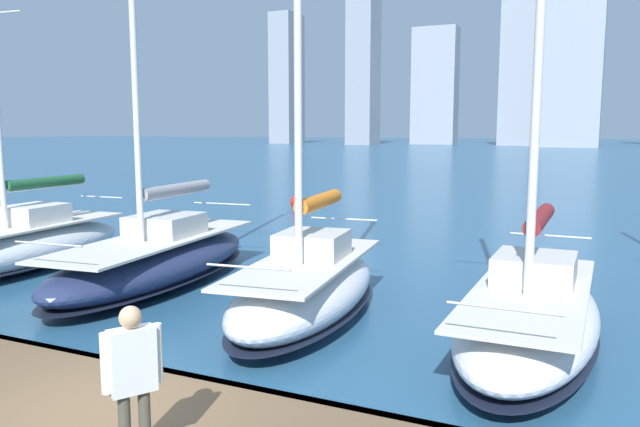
% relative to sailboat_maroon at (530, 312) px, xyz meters
% --- Properties ---
extents(dock_pier, '(28.00, 2.80, 0.60)m').
position_rel_sailboat_maroon_xyz_m(dock_pier, '(4.37, 6.18, -0.13)').
color(dock_pier, brown).
rests_on(dock_pier, ground).
extents(city_skyline, '(168.32, 24.74, 53.43)m').
position_rel_sailboat_maroon_xyz_m(city_skyline, '(3.86, -152.65, 19.24)').
color(city_skyline, gray).
rests_on(city_skyline, ground).
extents(sailboat_maroon, '(2.41, 7.17, 10.74)m').
position_rel_sailboat_maroon_xyz_m(sailboat_maroon, '(0.00, 0.00, 0.00)').
color(sailboat_maroon, white).
rests_on(sailboat_maroon, ground).
extents(sailboat_orange, '(3.14, 6.79, 12.99)m').
position_rel_sailboat_maroon_xyz_m(sailboat_orange, '(4.55, 0.12, 0.10)').
color(sailboat_orange, white).
rests_on(sailboat_orange, ground).
extents(sailboat_grey, '(3.41, 8.35, 12.61)m').
position_rel_sailboat_maroon_xyz_m(sailboat_grey, '(9.43, -0.87, 0.05)').
color(sailboat_grey, navy).
rests_on(sailboat_grey, ground).
extents(sailboat_forest, '(2.86, 7.78, 10.95)m').
position_rel_sailboat_maroon_xyz_m(sailboat_forest, '(14.02, -0.60, 0.07)').
color(sailboat_forest, silver).
rests_on(sailboat_forest, ground).
extents(person_white_shirt, '(0.40, 0.55, 1.70)m').
position_rel_sailboat_maroon_xyz_m(person_white_shirt, '(3.02, 7.17, 0.95)').
color(person_white_shirt, '#4C473D').
rests_on(person_white_shirt, dock_pier).
extents(channel_buoy, '(0.70, 0.70, 1.40)m').
position_rel_sailboat_maroon_xyz_m(channel_buoy, '(13.32, -16.49, -0.32)').
color(channel_buoy, red).
rests_on(channel_buoy, ground).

